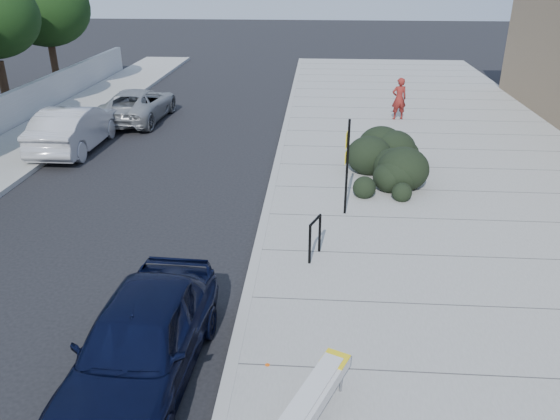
{
  "coord_description": "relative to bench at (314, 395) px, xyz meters",
  "views": [
    {
      "loc": [
        1.32,
        -9.18,
        6.28
      ],
      "look_at": [
        0.5,
        2.4,
        1.0
      ],
      "focal_mm": 35.0,
      "sensor_mm": 36.0,
      "label": 1
    }
  ],
  "objects": [
    {
      "name": "sedan_navy",
      "position": [
        -2.79,
        0.84,
        0.15
      ],
      "size": [
        2.0,
        4.51,
        1.51
      ],
      "primitive_type": "imported",
      "rotation": [
        0.0,
        0.0,
        -0.05
      ],
      "color": "black",
      "rests_on": "ground"
    },
    {
      "name": "pedestrian",
      "position": [
        3.34,
        17.18,
        0.43
      ],
      "size": [
        0.72,
        0.56,
        1.76
      ],
      "primitive_type": "imported",
      "rotation": [
        0.0,
        0.0,
        3.37
      ],
      "color": "maroon",
      "rests_on": "sidewalk_near"
    },
    {
      "name": "sidewalk_near",
      "position": [
        4.21,
        8.12,
        -0.53
      ],
      "size": [
        11.2,
        50.0,
        0.15
      ],
      "primitive_type": "cube",
      "color": "gray",
      "rests_on": "ground"
    },
    {
      "name": "curb_near",
      "position": [
        -1.39,
        8.12,
        -0.52
      ],
      "size": [
        0.22,
        50.0,
        0.17
      ],
      "primitive_type": "cube",
      "color": "#9E9E99",
      "rests_on": "ground"
    },
    {
      "name": "hedge",
      "position": [
        2.17,
        10.12,
        0.26
      ],
      "size": [
        2.92,
        4.18,
        1.42
      ],
      "primitive_type": "ellipsoid",
      "rotation": [
        0.0,
        0.0,
        -0.3
      ],
      "color": "black",
      "rests_on": "sidewalk_near"
    },
    {
      "name": "bench",
      "position": [
        0.0,
        0.0,
        0.0
      ],
      "size": [
        1.14,
        1.88,
        0.57
      ],
      "rotation": [
        0.0,
        0.0,
        -0.42
      ],
      "color": "gray",
      "rests_on": "sidewalk_near"
    },
    {
      "name": "bike_rack",
      "position": [
        -0.05,
        4.86,
        0.13
      ],
      "size": [
        0.28,
        0.62,
        0.96
      ],
      "rotation": [
        0.0,
        0.0,
        -0.37
      ],
      "color": "black",
      "rests_on": "sidewalk_near"
    },
    {
      "name": "tree_far_f",
      "position": [
        -13.89,
        22.12,
        3.58
      ],
      "size": [
        4.4,
        4.4,
        6.07
      ],
      "color": "#332114",
      "rests_on": "ground"
    },
    {
      "name": "wagon_silver",
      "position": [
        -8.89,
        12.67,
        0.2
      ],
      "size": [
        1.71,
        4.88,
        1.61
      ],
      "primitive_type": "imported",
      "rotation": [
        0.0,
        0.0,
        3.14
      ],
      "color": "#B7B7BC",
      "rests_on": "ground"
    },
    {
      "name": "sign_post",
      "position": [
        0.71,
        7.32,
        1.01
      ],
      "size": [
        0.12,
        0.3,
        2.58
      ],
      "rotation": [
        0.0,
        0.0,
        -0.16
      ],
      "color": "black",
      "rests_on": "sidewalk_near"
    },
    {
      "name": "ground",
      "position": [
        -1.39,
        3.12,
        -0.6
      ],
      "size": [
        120.0,
        120.0,
        0.0
      ],
      "primitive_type": "plane",
      "color": "black",
      "rests_on": "ground"
    },
    {
      "name": "suv_silver",
      "position": [
        -7.83,
        16.77,
        0.08
      ],
      "size": [
        2.45,
        5.02,
        1.37
      ],
      "primitive_type": "imported",
      "rotation": [
        0.0,
        0.0,
        3.11
      ],
      "color": "gray",
      "rests_on": "ground"
    }
  ]
}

